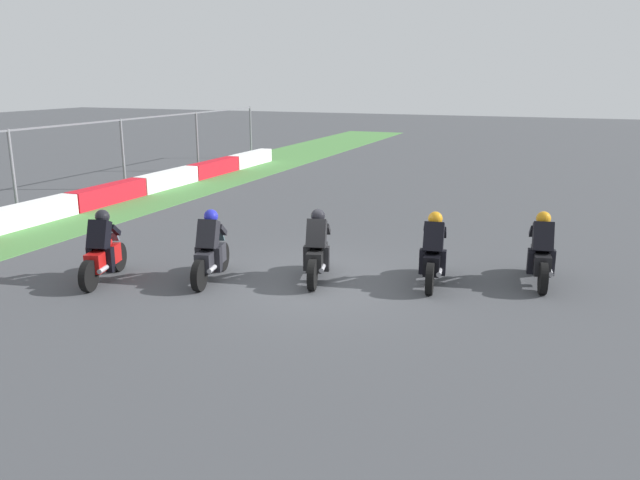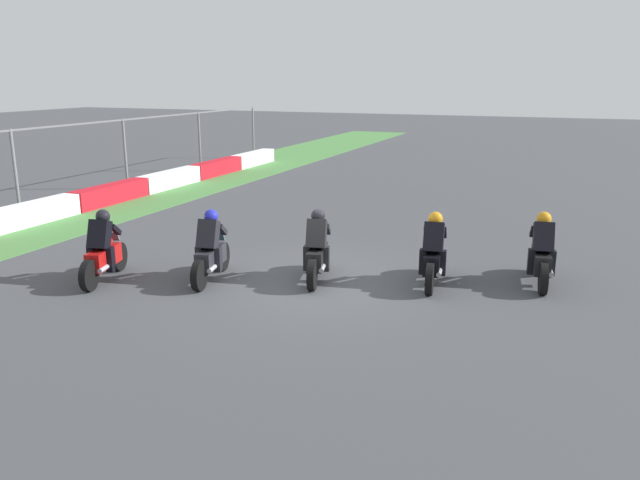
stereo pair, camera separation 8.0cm
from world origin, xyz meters
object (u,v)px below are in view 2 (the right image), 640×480
Objects in this scene: rider_lane_b at (433,255)px; rider_lane_c at (317,251)px; rider_lane_e at (103,252)px; rider_lane_a at (541,255)px; rider_lane_d at (211,252)px.

rider_lane_c is (-0.64, 2.33, 0.00)m from rider_lane_b.
rider_lane_b is at bearing -85.27° from rider_lane_e.
rider_lane_e is (-3.23, 8.56, 0.00)m from rider_lane_a.
rider_lane_e is at bearing 100.96° from rider_lane_d.
rider_lane_a is 2.24m from rider_lane_b.
rider_lane_a is at bearing -84.78° from rider_lane_e.
rider_lane_d is (-2.36, 6.47, 0.00)m from rider_lane_a.
rider_lane_b is at bearing -82.58° from rider_lane_d.
rider_lane_d is at bearing 101.65° from rider_lane_a.
rider_lane_d is at bearing 98.98° from rider_lane_c.
rider_lane_a and rider_lane_d have the same top height.
rider_lane_d and rider_lane_e have the same top height.
rider_lane_a and rider_lane_e have the same top height.
rider_lane_a and rider_lane_c have the same top height.
rider_lane_a is at bearing -81.55° from rider_lane_d.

